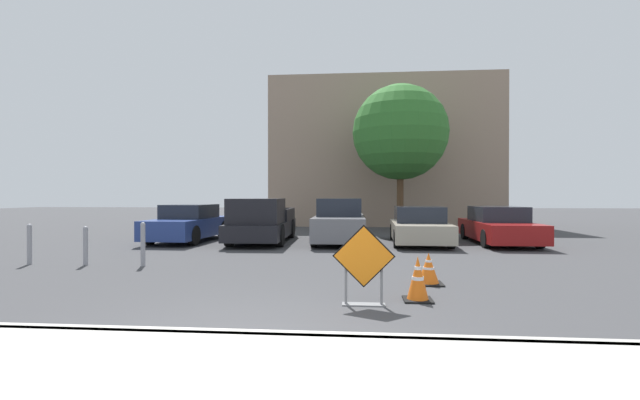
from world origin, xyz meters
TOP-DOWN VIEW (x-y plane):
  - ground_plane at (0.00, 10.00)m, footprint 96.00×96.00m
  - sidewalk_strip at (0.00, -1.30)m, footprint 22.90×2.61m
  - curb_lip at (0.00, 0.00)m, footprint 22.90×0.20m
  - road_closed_sign at (1.46, 1.81)m, footprint 0.97×0.20m
  - traffic_cone_nearest at (2.34, 2.23)m, footprint 0.46×0.46m
  - traffic_cone_second at (2.73, 3.56)m, footprint 0.53×0.53m
  - parked_car_nearest at (-4.95, 10.84)m, footprint 1.97×4.49m
  - pickup_truck at (-2.10, 10.47)m, footprint 2.06×5.07m
  - parked_car_second at (0.73, 10.75)m, footprint 1.86×4.45m
  - parked_car_third at (3.58, 10.66)m, footprint 2.05×4.29m
  - parked_car_fourth at (6.42, 11.01)m, footprint 1.93×4.65m
  - bollard_nearest at (-3.80, 5.11)m, footprint 0.12×0.12m
  - bollard_second at (-5.26, 5.11)m, footprint 0.12×0.12m
  - bollard_third at (-6.72, 5.11)m, footprint 0.12×0.12m
  - building_facade_backdrop at (2.93, 21.24)m, footprint 13.03×5.00m
  - street_tree_behind_lot at (3.41, 15.73)m, footprint 4.51×4.51m

SIDE VIEW (x-z plane):
  - ground_plane at x=0.00m, z-range 0.00..0.00m
  - sidewalk_strip at x=0.00m, z-range 0.00..0.14m
  - curb_lip at x=0.00m, z-range 0.00..0.14m
  - traffic_cone_second at x=2.73m, z-range -0.01..0.59m
  - traffic_cone_nearest at x=2.34m, z-range -0.01..0.71m
  - bollard_second at x=-5.26m, z-range 0.03..0.99m
  - bollard_third at x=-6.72m, z-range 0.03..1.04m
  - bollard_nearest at x=-3.80m, z-range 0.03..1.09m
  - parked_car_third at x=3.58m, z-range -0.05..1.27m
  - parked_car_fourth at x=6.42m, z-range -0.05..1.28m
  - parked_car_nearest at x=-4.95m, z-range -0.04..1.34m
  - road_closed_sign at x=1.46m, z-range 0.03..1.28m
  - pickup_truck at x=-2.10m, z-range -0.08..1.53m
  - parked_car_second at x=0.73m, z-range -0.07..1.54m
  - building_facade_backdrop at x=2.93m, z-range 0.00..8.45m
  - street_tree_behind_lot at x=3.41m, z-range 1.22..8.20m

